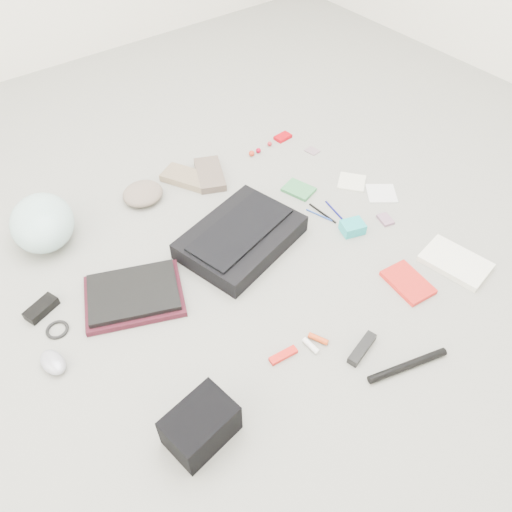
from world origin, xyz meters
TOP-DOWN VIEW (x-y plane):
  - ground_plane at (0.00, 0.00)m, footprint 4.00×4.00m
  - messenger_bag at (0.02, 0.12)m, footprint 0.52×0.43m
  - bag_flap at (0.02, 0.12)m, footprint 0.46×0.29m
  - laptop_sleeve at (-0.44, 0.14)m, footprint 0.42×0.37m
  - laptop at (-0.44, 0.14)m, footprint 0.38×0.33m
  - bike_helmet at (-0.57, 0.61)m, footprint 0.31×0.35m
  - beanie at (-0.15, 0.60)m, footprint 0.20×0.20m
  - mitten_left at (0.06, 0.59)m, footprint 0.20×0.25m
  - mitten_right at (0.16, 0.55)m, footprint 0.20×0.25m
  - power_brick at (-0.73, 0.28)m, footprint 0.13×0.09m
  - cable_coil at (-0.72, 0.17)m, footprint 0.08×0.08m
  - mouse at (-0.78, 0.05)m, footprint 0.08×0.12m
  - camera_bag at (-0.53, -0.43)m, footprint 0.21×0.17m
  - multitool at (-0.17, -0.37)m, footprint 0.10×0.04m
  - toiletry_tube_white at (-0.08, -0.40)m, footprint 0.02×0.07m
  - toiletry_tube_orange at (-0.04, -0.40)m, footprint 0.05×0.07m
  - u_lock at (0.05, -0.51)m, footprint 0.14×0.07m
  - bike_pump at (0.12, -0.65)m, footprint 0.28×0.10m
  - book_red at (0.39, -0.41)m, footprint 0.14×0.19m
  - book_white at (0.60, -0.46)m, footprint 0.20×0.27m
  - notepad at (0.41, 0.23)m, footprint 0.13×0.15m
  - pen_blue at (0.38, 0.06)m, footprint 0.05×0.12m
  - pen_black at (0.40, 0.06)m, footprint 0.02×0.15m
  - pen_navy at (0.45, 0.04)m, footprint 0.03×0.13m
  - accordion_wallet at (0.42, -0.09)m, footprint 0.11×0.10m
  - card_deck at (0.58, -0.13)m, footprint 0.06×0.08m
  - napkin_top at (0.64, 0.13)m, footprint 0.16×0.16m
  - napkin_bottom at (0.69, -0.00)m, footprint 0.17×0.17m
  - lollipop_a at (0.40, 0.56)m, footprint 0.03×0.03m
  - lollipop_b at (0.45, 0.57)m, footprint 0.03×0.03m
  - lollipop_c at (0.52, 0.58)m, footprint 0.03×0.03m
  - altoids_tin at (0.61, 0.59)m, footprint 0.09×0.06m
  - stamp_sheet at (0.66, 0.42)m, footprint 0.06×0.07m

SIDE VIEW (x-z plane):
  - ground_plane at x=0.00m, z-range 0.00..0.00m
  - stamp_sheet at x=0.66m, z-range 0.00..0.00m
  - napkin_top at x=0.64m, z-range 0.00..0.01m
  - pen_blue at x=0.38m, z-range 0.00..0.01m
  - napkin_bottom at x=0.69m, z-range 0.00..0.01m
  - pen_navy at x=0.45m, z-range 0.00..0.01m
  - pen_black at x=0.40m, z-range 0.00..0.01m
  - cable_coil at x=-0.72m, z-range 0.00..0.01m
  - card_deck at x=0.58m, z-range 0.00..0.01m
  - notepad at x=0.41m, z-range 0.00..0.01m
  - multitool at x=-0.17m, z-range 0.00..0.02m
  - altoids_tin at x=0.61m, z-range 0.00..0.02m
  - book_red at x=0.39m, z-range 0.00..0.02m
  - toiletry_tube_white at x=-0.08m, z-range 0.00..0.02m
  - toiletry_tube_orange at x=-0.04m, z-range 0.00..0.02m
  - lollipop_c at x=0.52m, z-range 0.00..0.02m
  - laptop_sleeve at x=-0.44m, z-range 0.00..0.02m
  - lollipop_b at x=0.45m, z-range 0.00..0.02m
  - book_white at x=0.60m, z-range 0.00..0.03m
  - bike_pump at x=0.12m, z-range 0.00..0.03m
  - u_lock at x=0.05m, z-range 0.00..0.03m
  - lollipop_a at x=0.40m, z-range 0.00..0.03m
  - power_brick at x=-0.73m, z-range 0.00..0.03m
  - mitten_left at x=0.06m, z-range 0.00..0.03m
  - mitten_right at x=0.16m, z-range 0.00..0.03m
  - mouse at x=-0.78m, z-range 0.00..0.04m
  - accordion_wallet at x=0.42m, z-range 0.00..0.04m
  - beanie at x=-0.15m, z-range 0.00..0.06m
  - laptop at x=-0.44m, z-range 0.02..0.04m
  - messenger_bag at x=0.02m, z-range 0.00..0.08m
  - camera_bag at x=-0.53m, z-range 0.00..0.13m
  - bag_flap at x=0.02m, z-range 0.08..0.09m
  - bike_helmet at x=-0.57m, z-range 0.00..0.18m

